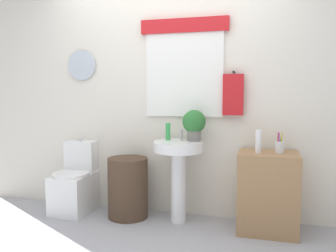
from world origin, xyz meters
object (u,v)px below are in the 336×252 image
object	(u,v)px
laundry_hamper	(128,188)
wooden_cabinet	(268,192)
potted_plant	(194,123)
soap_bottle	(168,132)
pedestal_sink	(178,163)
lotion_bottle	(258,141)
toothbrush_cup	(280,147)
toilet	(76,184)

from	to	relation	value
laundry_hamper	wooden_cabinet	world-z (taller)	wooden_cabinet
potted_plant	laundry_hamper	bearing A→B (deg)	-174.91
potted_plant	soap_bottle	bearing A→B (deg)	-177.80
pedestal_sink	lotion_bottle	size ratio (longest dim) A/B	3.86
pedestal_sink	toothbrush_cup	bearing A→B (deg)	1.22
pedestal_sink	wooden_cabinet	bearing A→B (deg)	0.00
pedestal_sink	wooden_cabinet	size ratio (longest dim) A/B	1.10
wooden_cabinet	lotion_bottle	size ratio (longest dim) A/B	3.52
potted_plant	pedestal_sink	bearing A→B (deg)	-156.80
soap_bottle	potted_plant	distance (m)	0.27
pedestal_sink	wooden_cabinet	xyz separation A→B (m)	(0.84, 0.00, -0.23)
laundry_hamper	wooden_cabinet	size ratio (longest dim) A/B	0.84
toilet	soap_bottle	xyz separation A→B (m)	(1.03, 0.02, 0.60)
toilet	toothbrush_cup	bearing A→B (deg)	-0.36
toilet	wooden_cabinet	xyz separation A→B (m)	(1.99, -0.03, 0.08)
laundry_hamper	toothbrush_cup	distance (m)	1.55
laundry_hamper	pedestal_sink	size ratio (longest dim) A/B	0.76
laundry_hamper	toothbrush_cup	xyz separation A→B (m)	(1.47, 0.02, 0.48)
toilet	toothbrush_cup	xyz separation A→B (m)	(2.09, -0.01, 0.50)
wooden_cabinet	soap_bottle	distance (m)	1.10
laundry_hamper	wooden_cabinet	xyz separation A→B (m)	(1.38, 0.00, 0.06)
wooden_cabinet	soap_bottle	world-z (taller)	soap_bottle
toilet	pedestal_sink	bearing A→B (deg)	-1.64
toilet	pedestal_sink	distance (m)	1.19
wooden_cabinet	soap_bottle	xyz separation A→B (m)	(-0.96, 0.05, 0.52)
potted_plant	lotion_bottle	xyz separation A→B (m)	(0.61, -0.10, -0.14)
potted_plant	wooden_cabinet	bearing A→B (deg)	-4.88
pedestal_sink	potted_plant	world-z (taller)	potted_plant
potted_plant	toilet	bearing A→B (deg)	-178.80
toilet	potted_plant	bearing A→B (deg)	1.20
soap_bottle	toothbrush_cup	bearing A→B (deg)	-1.63
potted_plant	lotion_bottle	world-z (taller)	potted_plant
wooden_cabinet	toothbrush_cup	xyz separation A→B (m)	(0.09, 0.02, 0.42)
laundry_hamper	potted_plant	size ratio (longest dim) A/B	2.03
pedestal_sink	soap_bottle	world-z (taller)	soap_bottle
laundry_hamper	lotion_bottle	world-z (taller)	lotion_bottle
toilet	laundry_hamper	world-z (taller)	toilet
lotion_bottle	toothbrush_cup	xyz separation A→B (m)	(0.19, 0.06, -0.05)
pedestal_sink	toothbrush_cup	size ratio (longest dim) A/B	4.35
wooden_cabinet	toilet	bearing A→B (deg)	179.05
toothbrush_cup	wooden_cabinet	bearing A→B (deg)	-167.90
laundry_hamper	soap_bottle	bearing A→B (deg)	6.90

